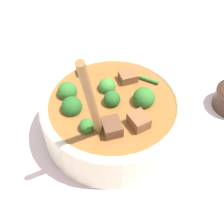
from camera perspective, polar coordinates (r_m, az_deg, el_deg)
The scene contains 2 objects.
ground_plane at distance 0.61m, azimuth -0.00°, elevation -3.33°, with size 4.00×4.00×0.00m, color silver.
stew_bowl at distance 0.57m, azimuth -0.05°, elevation -0.28°, with size 0.26×0.26×0.26m.
Camera 1 is at (-0.17, 0.34, 0.48)m, focal length 50.00 mm.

